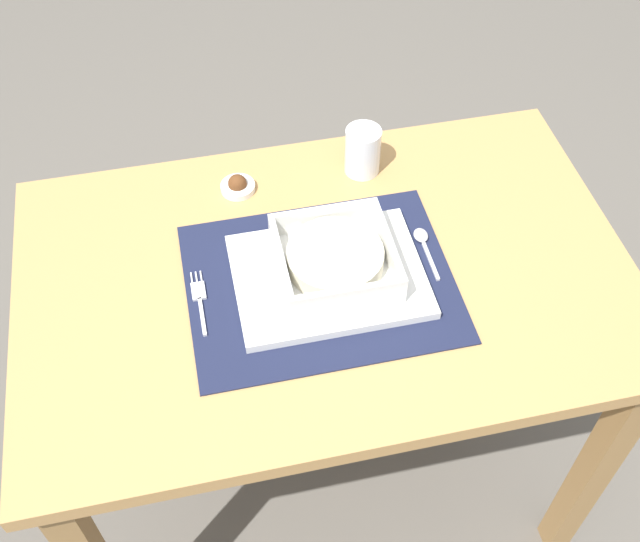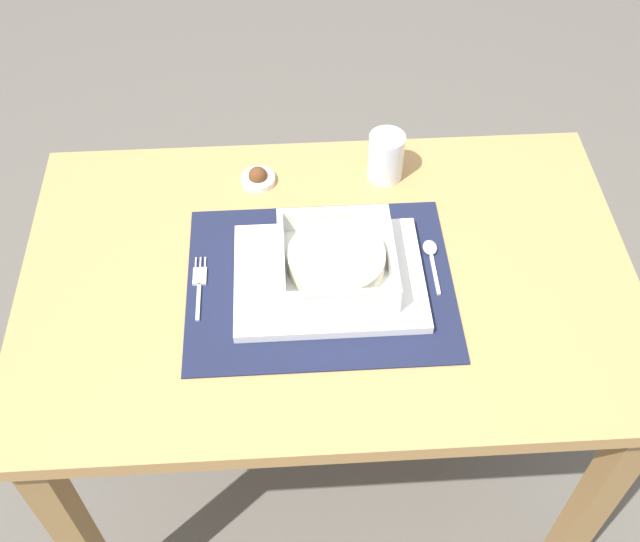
{
  "view_description": "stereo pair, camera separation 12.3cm",
  "coord_description": "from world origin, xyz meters",
  "px_view_note": "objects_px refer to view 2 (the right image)",
  "views": [
    {
      "loc": [
        -0.18,
        -0.79,
        1.68
      ],
      "look_at": [
        -0.01,
        -0.02,
        0.74
      ],
      "focal_mm": 43.38,
      "sensor_mm": 36.0,
      "label": 1
    },
    {
      "loc": [
        -0.06,
        -0.81,
        1.68
      ],
      "look_at": [
        -0.01,
        -0.02,
        0.74
      ],
      "focal_mm": 43.38,
      "sensor_mm": 36.0,
      "label": 2
    }
  ],
  "objects_px": {
    "dining_table": "(328,311)",
    "porridge_bowl": "(336,262)",
    "butter_knife": "(421,290)",
    "spoon": "(431,253)",
    "fork": "(199,283)",
    "condiment_saucer": "(258,178)",
    "drinking_glass": "(386,158)"
  },
  "relations": [
    {
      "from": "butter_knife",
      "to": "condiment_saucer",
      "type": "bearing_deg",
      "value": 135.92
    },
    {
      "from": "porridge_bowl",
      "to": "fork",
      "type": "bearing_deg",
      "value": -179.57
    },
    {
      "from": "dining_table",
      "to": "spoon",
      "type": "xyz_separation_m",
      "value": [
        0.17,
        0.03,
        0.11
      ]
    },
    {
      "from": "dining_table",
      "to": "fork",
      "type": "height_order",
      "value": "fork"
    },
    {
      "from": "porridge_bowl",
      "to": "fork",
      "type": "distance_m",
      "value": 0.22
    },
    {
      "from": "drinking_glass",
      "to": "condiment_saucer",
      "type": "height_order",
      "value": "drinking_glass"
    },
    {
      "from": "dining_table",
      "to": "porridge_bowl",
      "type": "bearing_deg",
      "value": -44.55
    },
    {
      "from": "fork",
      "to": "dining_table",
      "type": "bearing_deg",
      "value": 3.26
    },
    {
      "from": "fork",
      "to": "condiment_saucer",
      "type": "relative_size",
      "value": 2.08
    },
    {
      "from": "dining_table",
      "to": "fork",
      "type": "distance_m",
      "value": 0.24
    },
    {
      "from": "spoon",
      "to": "drinking_glass",
      "type": "height_order",
      "value": "drinking_glass"
    },
    {
      "from": "spoon",
      "to": "drinking_glass",
      "type": "distance_m",
      "value": 0.21
    },
    {
      "from": "porridge_bowl",
      "to": "spoon",
      "type": "distance_m",
      "value": 0.17
    },
    {
      "from": "fork",
      "to": "butter_knife",
      "type": "height_order",
      "value": "butter_knife"
    },
    {
      "from": "dining_table",
      "to": "butter_knife",
      "type": "distance_m",
      "value": 0.19
    },
    {
      "from": "spoon",
      "to": "drinking_glass",
      "type": "bearing_deg",
      "value": 100.83
    },
    {
      "from": "spoon",
      "to": "butter_knife",
      "type": "bearing_deg",
      "value": -114.63
    },
    {
      "from": "dining_table",
      "to": "condiment_saucer",
      "type": "bearing_deg",
      "value": 116.9
    },
    {
      "from": "dining_table",
      "to": "fork",
      "type": "bearing_deg",
      "value": -176.35
    },
    {
      "from": "dining_table",
      "to": "drinking_glass",
      "type": "distance_m",
      "value": 0.29
    },
    {
      "from": "dining_table",
      "to": "butter_knife",
      "type": "relative_size",
      "value": 7.27
    },
    {
      "from": "porridge_bowl",
      "to": "drinking_glass",
      "type": "relative_size",
      "value": 2.02
    },
    {
      "from": "porridge_bowl",
      "to": "condiment_saucer",
      "type": "relative_size",
      "value": 2.96
    },
    {
      "from": "dining_table",
      "to": "porridge_bowl",
      "type": "relative_size",
      "value": 5.5
    },
    {
      "from": "spoon",
      "to": "butter_knife",
      "type": "height_order",
      "value": "spoon"
    },
    {
      "from": "dining_table",
      "to": "butter_knife",
      "type": "height_order",
      "value": "butter_knife"
    },
    {
      "from": "fork",
      "to": "drinking_glass",
      "type": "distance_m",
      "value": 0.41
    },
    {
      "from": "dining_table",
      "to": "drinking_glass",
      "type": "height_order",
      "value": "drinking_glass"
    },
    {
      "from": "fork",
      "to": "spoon",
      "type": "xyz_separation_m",
      "value": [
        0.38,
        0.04,
        0.0
      ]
    },
    {
      "from": "spoon",
      "to": "condiment_saucer",
      "type": "bearing_deg",
      "value": 140.98
    },
    {
      "from": "dining_table",
      "to": "condiment_saucer",
      "type": "relative_size",
      "value": 16.27
    },
    {
      "from": "dining_table",
      "to": "condiment_saucer",
      "type": "xyz_separation_m",
      "value": [
        -0.11,
        0.22,
        0.12
      ]
    }
  ]
}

